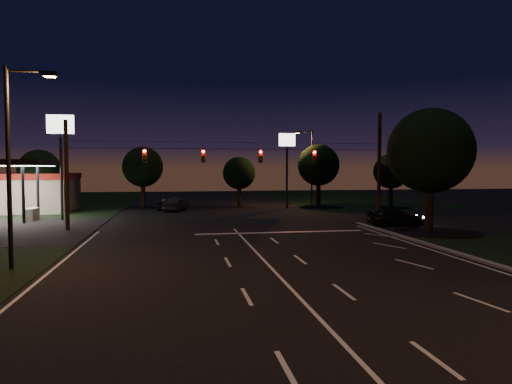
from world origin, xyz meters
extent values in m
plane|color=black|center=(0.00, 0.00, 0.00)|extent=(140.00, 140.00, 0.00)
cube|color=black|center=(20.00, 16.00, 0.00)|extent=(20.00, 16.00, 0.02)
cube|color=silver|center=(0.00, -6.00, 0.01)|extent=(0.14, 40.00, 0.01)
cube|color=silver|center=(3.00, 11.50, 0.01)|extent=(12.00, 0.50, 0.01)
cylinder|color=black|center=(12.00, 15.00, 0.00)|extent=(0.30, 0.30, 9.00)
cylinder|color=black|center=(-12.00, 15.00, 0.00)|extent=(0.28, 0.28, 8.00)
cylinder|color=black|center=(0.00, 15.00, 6.00)|extent=(24.00, 0.03, 0.03)
cylinder|color=black|center=(0.00, 15.00, 6.50)|extent=(24.00, 0.02, 0.02)
cube|color=#3F3307|center=(-6.50, 15.00, 5.45)|extent=(0.32, 0.26, 1.00)
sphere|color=#FF0705|center=(-6.50, 14.84, 5.78)|extent=(0.22, 0.22, 0.22)
sphere|color=black|center=(-6.50, 14.84, 5.45)|extent=(0.20, 0.20, 0.20)
sphere|color=black|center=(-6.50, 14.84, 5.12)|extent=(0.20, 0.20, 0.20)
cube|color=#3F3307|center=(-2.20, 15.00, 5.45)|extent=(0.32, 0.26, 1.00)
sphere|color=#FF0705|center=(-2.20, 14.84, 5.78)|extent=(0.22, 0.22, 0.22)
sphere|color=black|center=(-2.20, 14.84, 5.45)|extent=(0.20, 0.20, 0.20)
sphere|color=black|center=(-2.20, 14.84, 5.12)|extent=(0.20, 0.20, 0.20)
cube|color=#3F3307|center=(2.20, 15.00, 5.45)|extent=(0.32, 0.26, 1.00)
sphere|color=#FF0705|center=(2.20, 14.84, 5.78)|extent=(0.22, 0.22, 0.22)
sphere|color=black|center=(2.20, 14.84, 5.45)|extent=(0.20, 0.20, 0.20)
sphere|color=black|center=(2.20, 14.84, 5.12)|extent=(0.20, 0.20, 0.20)
cube|color=#3F3307|center=(6.50, 15.00, 5.45)|extent=(0.32, 0.26, 1.00)
sphere|color=#FF0705|center=(6.50, 14.84, 5.78)|extent=(0.22, 0.22, 0.22)
sphere|color=black|center=(6.50, 14.84, 5.45)|extent=(0.20, 0.20, 0.20)
sphere|color=black|center=(6.50, 14.84, 5.12)|extent=(0.20, 0.20, 0.20)
cube|color=gray|center=(-22.00, 31.00, 2.00)|extent=(14.00, 8.00, 4.00)
cube|color=maroon|center=(-22.00, 31.00, 3.70)|extent=(14.20, 8.20, 0.60)
cube|color=gray|center=(-16.50, 22.00, 0.55)|extent=(0.80, 2.00, 1.10)
cylinder|color=black|center=(-16.50, 20.00, 2.40)|extent=(0.24, 0.24, 4.80)
cylinder|color=black|center=(-16.50, 24.00, 2.40)|extent=(0.24, 0.24, 4.80)
cylinder|color=black|center=(-14.00, 22.00, 3.75)|extent=(0.24, 0.24, 7.50)
cube|color=white|center=(-14.00, 22.00, 8.30)|extent=(2.20, 0.30, 1.60)
cylinder|color=black|center=(8.00, 30.00, 3.50)|extent=(0.24, 0.24, 7.00)
cube|color=white|center=(8.00, 30.00, 7.70)|extent=(1.80, 0.30, 1.40)
cylinder|color=black|center=(-11.50, 2.00, 4.50)|extent=(0.20, 0.20, 9.00)
cylinder|color=black|center=(-10.60, 2.00, 8.80)|extent=(1.80, 0.12, 0.12)
cube|color=black|center=(-9.70, 2.00, 8.70)|extent=(0.60, 0.35, 0.22)
cube|color=orange|center=(-9.70, 2.00, 8.58)|extent=(0.45, 0.25, 0.04)
cylinder|color=black|center=(11.50, 32.00, 4.50)|extent=(0.20, 0.20, 9.00)
cylinder|color=black|center=(10.60, 32.00, 8.80)|extent=(1.80, 0.12, 0.12)
cube|color=black|center=(9.70, 32.00, 8.70)|extent=(0.60, 0.35, 0.22)
cube|color=orange|center=(9.70, 32.00, 8.58)|extent=(0.45, 0.25, 0.04)
cylinder|color=black|center=(13.50, 10.00, 2.00)|extent=(0.60, 0.60, 4.00)
sphere|color=black|center=(13.50, 10.00, 5.76)|extent=(6.00, 6.00, 6.00)
sphere|color=black|center=(14.10, 10.45, 5.58)|extent=(4.50, 4.50, 4.50)
sphere|color=black|center=(12.90, 10.30, 5.62)|extent=(4.20, 4.20, 4.20)
cylinder|color=black|center=(-18.00, 30.00, 1.50)|extent=(0.49, 0.49, 3.00)
sphere|color=black|center=(-18.00, 30.00, 4.32)|extent=(4.20, 4.20, 4.20)
sphere|color=black|center=(-17.58, 30.32, 4.19)|extent=(3.15, 3.15, 3.15)
sphere|color=black|center=(-18.42, 30.21, 4.23)|extent=(2.94, 2.94, 2.94)
cylinder|color=black|center=(-8.00, 34.00, 1.62)|extent=(0.52, 0.52, 3.25)
sphere|color=black|center=(-8.00, 34.00, 4.68)|extent=(4.60, 4.60, 4.60)
sphere|color=black|center=(-7.54, 34.34, 4.54)|extent=(3.45, 3.45, 3.45)
sphere|color=black|center=(-8.46, 34.23, 4.58)|extent=(3.22, 3.22, 3.22)
cylinder|color=black|center=(3.00, 33.00, 1.38)|extent=(0.47, 0.47, 2.75)
sphere|color=black|center=(3.00, 33.00, 3.96)|extent=(3.80, 3.80, 3.80)
sphere|color=black|center=(3.38, 33.28, 3.85)|extent=(2.85, 2.85, 2.85)
sphere|color=black|center=(2.62, 33.19, 3.87)|extent=(2.66, 2.66, 2.66)
cylinder|color=black|center=(12.00, 31.00, 1.70)|extent=(0.53, 0.53, 3.40)
sphere|color=black|center=(12.00, 31.00, 4.90)|extent=(4.80, 4.80, 4.80)
sphere|color=black|center=(12.48, 31.36, 4.75)|extent=(3.60, 3.60, 3.60)
sphere|color=black|center=(11.52, 31.24, 4.79)|extent=(3.36, 3.36, 3.36)
cylinder|color=black|center=(20.00, 29.00, 1.45)|extent=(0.48, 0.48, 2.90)
sphere|color=black|center=(20.00, 29.00, 4.18)|extent=(4.00, 4.00, 4.00)
sphere|color=black|center=(20.40, 29.30, 4.06)|extent=(3.00, 3.00, 3.00)
sphere|color=black|center=(19.60, 29.20, 4.09)|extent=(2.80, 2.80, 2.80)
imported|color=black|center=(-5.37, 31.48, 0.79)|extent=(2.00, 4.67, 1.57)
imported|color=black|center=(-4.28, 28.93, 0.72)|extent=(2.81, 4.64, 1.44)
imported|color=black|center=(12.77, 13.52, 0.66)|extent=(4.67, 2.12, 1.32)
camera|label=1|loc=(-4.21, -19.70, 4.53)|focal=32.00mm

